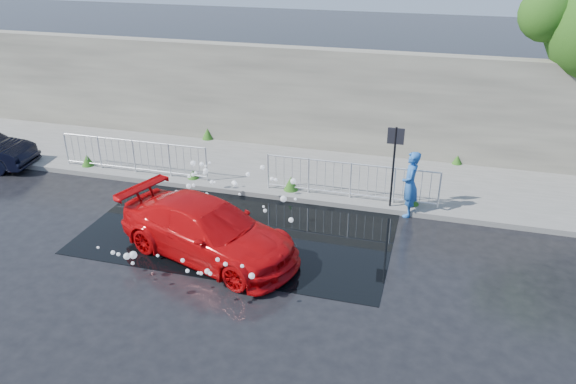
% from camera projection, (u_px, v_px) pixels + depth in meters
% --- Properties ---
extents(ground, '(90.00, 90.00, 0.00)m').
position_uv_depth(ground, '(210.00, 244.00, 14.32)').
color(ground, black).
rests_on(ground, ground).
extents(pavement, '(30.00, 4.00, 0.15)m').
position_uv_depth(pavement, '(269.00, 168.00, 18.64)').
color(pavement, '#5E5E5A').
rests_on(pavement, ground).
extents(curb, '(30.00, 0.25, 0.16)m').
position_uv_depth(curb, '(249.00, 193.00, 16.89)').
color(curb, '#5E5E5A').
rests_on(curb, ground).
extents(retaining_wall, '(30.00, 0.60, 3.50)m').
position_uv_depth(retaining_wall, '(287.00, 97.00, 19.77)').
color(retaining_wall, '#59554B').
rests_on(retaining_wall, pavement).
extents(puddle, '(8.00, 5.00, 0.01)m').
position_uv_depth(puddle, '(242.00, 228.00, 15.06)').
color(puddle, black).
rests_on(puddle, ground).
extents(sign_post, '(0.45, 0.06, 2.50)m').
position_uv_depth(sign_post, '(394.00, 154.00, 15.25)').
color(sign_post, black).
rests_on(sign_post, ground).
extents(railing_left, '(5.05, 0.05, 1.10)m').
position_uv_depth(railing_left, '(134.00, 155.00, 17.90)').
color(railing_left, silver).
rests_on(railing_left, pavement).
extents(railing_right, '(5.05, 0.05, 1.10)m').
position_uv_depth(railing_right, '(351.00, 179.00, 16.18)').
color(railing_right, silver).
rests_on(railing_right, pavement).
extents(weeds, '(12.17, 3.93, 0.43)m').
position_uv_depth(weeds, '(256.00, 165.00, 18.17)').
color(weeds, '#225516').
rests_on(weeds, pavement).
extents(water_spray, '(3.56, 5.55, 0.99)m').
position_uv_depth(water_spray, '(217.00, 202.00, 14.69)').
color(water_spray, white).
rests_on(water_spray, ground).
extents(red_car, '(5.10, 3.30, 1.37)m').
position_uv_depth(red_car, '(208.00, 230.00, 13.54)').
color(red_car, '#BC070A').
rests_on(red_car, ground).
extents(person, '(0.49, 0.71, 1.88)m').
position_uv_depth(person, '(410.00, 184.00, 15.37)').
color(person, '#2259AA').
rests_on(person, ground).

